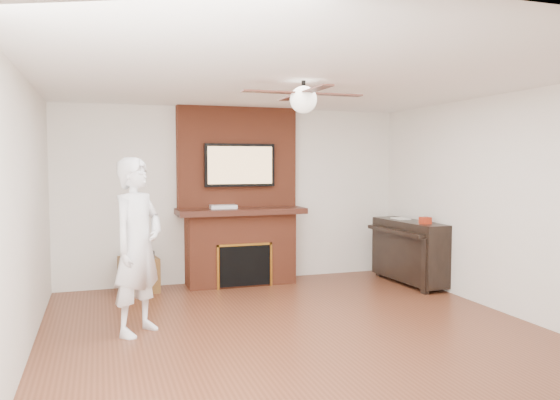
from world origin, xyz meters
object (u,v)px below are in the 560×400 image
object	(u,v)px
side_table	(139,273)
piano	(409,250)
fireplace	(239,214)
person	(138,246)

from	to	relation	value
side_table	piano	xyz separation A→B (m)	(3.68, -0.72, 0.23)
fireplace	person	bearing A→B (deg)	-128.77
fireplace	side_table	bearing A→B (deg)	-177.25
person	piano	xyz separation A→B (m)	(3.80, 1.11, -0.41)
fireplace	piano	xyz separation A→B (m)	(2.28, -0.79, -0.52)
person	side_table	bearing A→B (deg)	38.51
piano	person	bearing A→B (deg)	-167.35
person	piano	size ratio (longest dim) A/B	1.27
fireplace	piano	size ratio (longest dim) A/B	1.80
fireplace	person	xyz separation A→B (m)	(-1.52, -1.90, -0.11)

